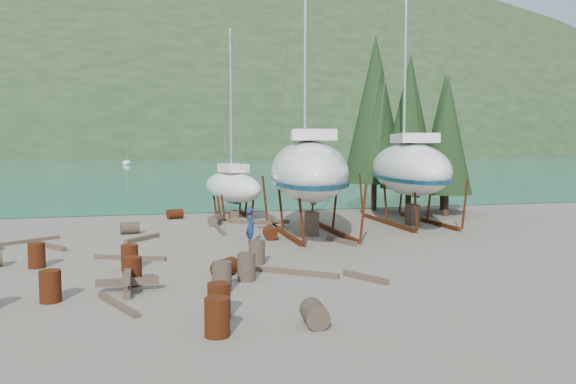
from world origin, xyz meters
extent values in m
plane|color=#6A6354|center=(0.00, 0.00, 0.00)|extent=(600.00, 600.00, 0.00)
plane|color=#197A81|center=(0.00, 315.00, 0.01)|extent=(700.00, 700.00, 0.00)
ellipsoid|color=#223118|center=(0.00, 320.00, 0.00)|extent=(800.00, 360.00, 110.00)
cube|color=beige|center=(-20.00, 190.00, 2.00)|extent=(6.00, 5.00, 4.00)
cube|color=#A54C2D|center=(-20.00, 190.00, 4.80)|extent=(6.60, 5.60, 1.60)
cube|color=beige|center=(30.00, 190.00, 2.00)|extent=(6.00, 5.00, 4.00)
cube|color=#A54C2D|center=(30.00, 190.00, 4.80)|extent=(6.60, 5.60, 1.60)
cylinder|color=black|center=(12.50, 12.00, 0.80)|extent=(0.36, 0.36, 1.60)
cone|color=black|center=(12.50, 12.00, 5.80)|extent=(3.60, 3.60, 8.40)
cylinder|color=black|center=(14.00, 10.00, 0.68)|extent=(0.36, 0.36, 1.36)
cone|color=black|center=(14.00, 10.00, 4.93)|extent=(3.06, 3.06, 7.14)
cylinder|color=black|center=(11.00, 14.00, 0.92)|extent=(0.36, 0.36, 1.84)
cone|color=black|center=(11.00, 14.00, 6.67)|extent=(4.14, 4.14, 9.66)
cylinder|color=black|center=(15.50, 13.00, 0.72)|extent=(0.36, 0.36, 1.44)
cone|color=black|center=(15.50, 13.00, 5.22)|extent=(3.24, 3.24, 7.56)
ellipsoid|color=white|center=(10.00, 80.00, 0.38)|extent=(2.00, 5.00, 1.40)
cylinder|color=silver|center=(10.00, 80.00, 3.23)|extent=(0.08, 0.08, 5.00)
ellipsoid|color=white|center=(-8.00, 110.00, 0.38)|extent=(2.00, 5.00, 1.40)
cylinder|color=silver|center=(-8.00, 110.00, 3.23)|extent=(0.08, 0.08, 5.00)
ellipsoid|color=white|center=(3.98, 5.46, 3.07)|extent=(6.20, 12.78, 2.87)
cube|color=#0C2A3C|center=(3.98, 4.85, 2.09)|extent=(0.73, 2.21, 1.00)
cube|color=silver|center=(3.98, 4.85, 4.76)|extent=(2.73, 4.03, 0.50)
cube|color=#5C2D0F|center=(2.73, 5.46, 0.10)|extent=(0.18, 6.76, 0.20)
cube|color=#5C2D0F|center=(5.24, 5.46, 0.10)|extent=(0.18, 6.76, 0.20)
cube|color=brown|center=(3.98, 4.85, 0.57)|extent=(0.50, 0.80, 1.14)
ellipsoid|color=white|center=(10.28, 7.56, 3.02)|extent=(6.21, 12.34, 2.80)
cube|color=#0C2A3C|center=(10.28, 6.97, 2.07)|extent=(0.76, 2.13, 1.00)
cube|color=silver|center=(10.28, 6.97, 4.67)|extent=(2.70, 3.91, 0.50)
cylinder|color=silver|center=(10.28, 8.16, 11.63)|extent=(0.14, 0.14, 14.23)
cube|color=#5C2D0F|center=(9.08, 7.56, 0.10)|extent=(0.18, 6.52, 0.20)
cube|color=#5C2D0F|center=(11.49, 7.56, 0.10)|extent=(0.18, 6.52, 0.20)
cube|color=brown|center=(10.28, 6.97, 0.56)|extent=(0.50, 0.80, 1.12)
ellipsoid|color=white|center=(1.36, 12.82, 1.80)|extent=(3.79, 7.33, 1.80)
cube|color=#0C2A3C|center=(1.36, 12.47, 1.35)|extent=(0.54, 1.28, 1.00)
cube|color=silver|center=(1.36, 12.47, 2.95)|extent=(1.67, 2.33, 0.50)
cylinder|color=silver|center=(1.36, 13.17, 7.00)|extent=(0.14, 0.14, 8.41)
cube|color=#5C2D0F|center=(0.59, 12.82, 0.10)|extent=(0.18, 3.85, 0.20)
cube|color=#5C2D0F|center=(2.13, 12.82, 0.10)|extent=(0.18, 3.85, 0.20)
cube|color=brown|center=(1.36, 12.47, 0.20)|extent=(0.50, 0.80, 0.40)
imported|color=navy|center=(0.72, 3.25, 0.80)|extent=(0.47, 0.63, 1.59)
cylinder|color=#2D2823|center=(0.22, -8.08, 0.29)|extent=(0.65, 0.93, 0.58)
cylinder|color=#5C2D0F|center=(-2.12, -8.26, 0.44)|extent=(0.58, 0.58, 0.88)
cylinder|color=#5C2D0F|center=(-2.06, 12.63, 0.29)|extent=(1.02, 0.82, 0.58)
cylinder|color=#2D2823|center=(0.21, -0.88, 0.44)|extent=(0.58, 0.58, 0.88)
cylinder|color=#5C2D0F|center=(1.82, 4.27, 0.29)|extent=(0.63, 0.91, 0.58)
cylinder|color=#5C2D0F|center=(-1.91, -6.91, 0.44)|extent=(0.58, 0.58, 0.88)
cylinder|color=#5C2D0F|center=(-7.40, 0.38, 0.44)|extent=(0.58, 0.58, 0.88)
cylinder|color=#2D2823|center=(-4.46, 7.48, 0.29)|extent=(0.95, 0.69, 0.58)
cylinder|color=#5C2D0F|center=(-4.09, -3.03, 0.44)|extent=(0.58, 0.58, 0.88)
cylinder|color=#2D2823|center=(-0.09, 9.34, 0.29)|extent=(0.91, 1.05, 0.58)
cylinder|color=#5C2D0F|center=(-1.17, -2.48, 0.29)|extent=(1.02, 1.04, 0.58)
cylinder|color=#5C2D0F|center=(-6.22, -4.37, 0.44)|extent=(0.58, 0.58, 0.88)
cylinder|color=#5C2D0F|center=(-4.23, -0.79, 0.44)|extent=(0.58, 0.58, 0.88)
cylinder|color=#2D2823|center=(-1.51, -4.39, 0.44)|extent=(0.58, 0.58, 0.88)
cylinder|color=#2D2823|center=(-0.59, -3.25, 0.44)|extent=(0.58, 0.58, 0.88)
cube|color=brown|center=(4.64, 2.56, 0.10)|extent=(0.78, 1.99, 0.19)
cube|color=brown|center=(-4.42, -5.33, 0.07)|extent=(1.16, 2.32, 0.15)
cube|color=brown|center=(-7.39, 4.07, 0.09)|extent=(1.14, 1.50, 0.17)
cube|color=brown|center=(1.10, -2.84, 0.08)|extent=(2.55, 2.01, 0.16)
cube|color=brown|center=(1.44, 9.67, 0.10)|extent=(1.55, 1.20, 0.19)
cube|color=brown|center=(3.10, -4.11, 0.09)|extent=(0.98, 1.65, 0.17)
cube|color=brown|center=(-3.86, 5.35, 0.09)|extent=(1.56, 1.76, 0.19)
cube|color=brown|center=(-0.10, 7.19, 0.08)|extent=(0.20, 3.02, 0.16)
cube|color=brown|center=(-4.28, 1.02, 0.08)|extent=(2.65, 1.22, 0.15)
cube|color=brown|center=(-8.86, 5.91, 0.07)|extent=(2.65, 1.94, 0.15)
cube|color=brown|center=(-4.20, -3.78, 0.10)|extent=(0.20, 1.80, 0.20)
cube|color=brown|center=(-4.20, -3.78, 0.30)|extent=(1.80, 0.20, 0.20)
cube|color=brown|center=(-4.20, -3.78, 0.50)|extent=(0.20, 1.80, 0.20)
cube|color=brown|center=(2.69, 7.73, 0.10)|extent=(0.20, 1.80, 0.20)
cube|color=brown|center=(2.69, 7.73, 0.30)|extent=(1.80, 0.20, 0.20)
cube|color=brown|center=(2.69, 7.73, 0.50)|extent=(0.20, 1.80, 0.20)
camera|label=1|loc=(-3.57, -20.57, 4.27)|focal=35.00mm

